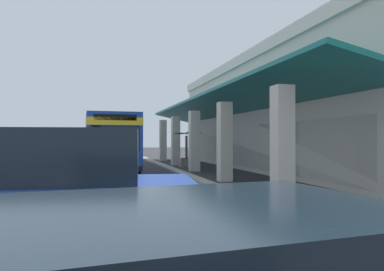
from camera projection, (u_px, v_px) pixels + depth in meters
ground at (240, 170)px, 21.26m from camera, size 120.00×120.00×0.00m
curb_strip at (176, 171)px, 20.38m from camera, size 30.43×0.50×0.12m
plaza_building at (326, 114)px, 22.85m from camera, size 25.66×14.73×6.81m
transit_bus at (108, 139)px, 22.01m from camera, size 11.29×3.07×3.34m
parked_sedan_green at (11, 153)px, 28.38m from camera, size 4.42×2.05×1.47m
parked_suv_blue at (33, 192)px, 5.48m from camera, size 3.07×4.99×1.97m
pedestrian at (112, 164)px, 13.46m from camera, size 0.64×0.42×1.62m
potted_palm at (187, 158)px, 23.99m from camera, size 1.90×1.92×2.35m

